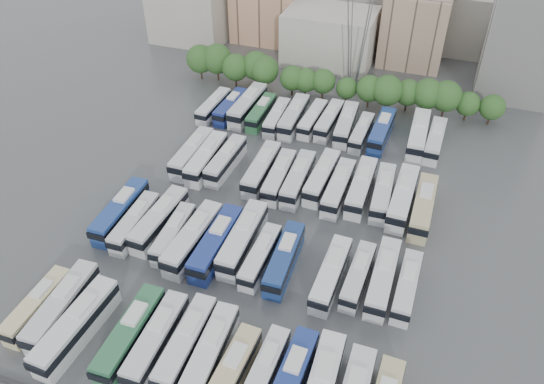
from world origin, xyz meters
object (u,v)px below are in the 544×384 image
(bus_r1_s11, at_px, (358,276))
(bus_r2_s11, at_px, (383,193))
(bus_r2_s13, at_px, (423,207))
(bus_r3_s10, at_px, (382,131))
(bus_r3_s1, at_px, (231,107))
(bus_r0_s4, at_px, (130,334))
(bus_r1_s13, at_px, (407,286))
(bus_r2_s6, at_px, (279,177))
(bus_r3_s8, at_px, (346,124))
(bus_r1_s12, at_px, (383,278))
(bus_r2_s2, at_px, (206,158))
(bus_r2_s8, at_px, (322,177))
(bus_r0_s1, at_px, (62,306))
(bus_r1_s6, at_px, (243,239))
(bus_r1_s4, at_px, (193,238))
(bus_r0_s9, at_px, (264,372))
(apartment_tower, at_px, (526,33))
(bus_r3_s3, at_px, (261,112))
(bus_r3_s0, at_px, (214,106))
(bus_r1_s10, at_px, (331,274))
(bus_r3_s4, at_px, (277,117))
(bus_r3_s7, at_px, (329,120))
(bus_r3_s13, at_px, (435,140))
(bus_r1_s8, at_px, (284,259))
(bus_r1_s1, at_px, (135,223))
(bus_r2_s10, at_px, (361,187))
(bus_r3_s9, at_px, (361,132))
(bus_r3_s6, at_px, (313,119))
(bus_r1_s2, at_px, (159,220))
(bus_r3_s2, at_px, (248,105))
(bus_r0_s0, at_px, (38,305))
(bus_r2_s1, at_px, (192,153))
(bus_r2_s3, at_px, (226,160))
(bus_r1_s3, at_px, (174,234))
(bus_r0_s2, at_px, (77,326))
(bus_r2_s9, at_px, (338,188))
(bus_r2_s12, at_px, (403,197))
(bus_r0_s10, at_px, (290,381))
(bus_r2_s5, at_px, (262,169))
(bus_r3_s5, at_px, (294,116))
(bus_r0_s6, at_px, (186,343))
(bus_r3_s12, at_px, (418,134))
(bus_r2_s7, at_px, (298,179))

(bus_r1_s11, height_order, bus_r2_s11, bus_r2_s11)
(bus_r2_s13, bearing_deg, bus_r3_s10, 116.90)
(bus_r3_s1, bearing_deg, bus_r2_s13, -23.59)
(bus_r0_s4, distance_m, bus_r1_s13, 34.85)
(bus_r2_s6, relative_size, bus_r3_s8, 0.97)
(bus_r3_s8, bearing_deg, bus_r1_s12, -72.42)
(bus_r1_s11, bearing_deg, bus_r2_s2, 151.97)
(bus_r2_s8, height_order, bus_r3_s8, bus_r2_s8)
(bus_r0_s1, xyz_separation_m, bus_r1_s6, (16.59, 18.47, 0.10))
(bus_r1_s4, distance_m, bus_r1_s12, 26.63)
(bus_r0_s9, relative_size, bus_r2_s6, 0.90)
(apartment_tower, xyz_separation_m, bus_r3_s3, (-45.67, -28.20, -11.24))
(bus_r1_s11, height_order, bus_r3_s0, bus_r3_s0)
(bus_r0_s4, distance_m, bus_r1_s10, 26.20)
(bus_r1_s10, height_order, bus_r3_s8, bus_r3_s8)
(bus_r0_s4, bearing_deg, bus_r0_s9, 1.05)
(bus_r3_s3, xyz_separation_m, bus_r3_s4, (3.50, -0.88, -0.02))
(apartment_tower, distance_m, bus_r2_s2, 68.25)
(bus_r0_s1, bearing_deg, bus_r3_s7, 67.13)
(bus_r0_s4, distance_m, bus_r3_s13, 62.01)
(bus_r1_s8, distance_m, bus_r3_s13, 40.30)
(bus_r1_s1, xyz_separation_m, bus_r3_s0, (-3.33, 35.42, -0.05))
(bus_r3_s1, xyz_separation_m, bus_r3_s13, (39.36, 0.77, 0.10))
(bus_r1_s10, bearing_deg, bus_r2_s10, 91.70)
(bus_r3_s10, bearing_deg, bus_r3_s9, -155.44)
(bus_r3_s3, xyz_separation_m, bus_r3_s6, (10.11, 0.83, -0.00))
(bus_r1_s1, bearing_deg, bus_r1_s2, 24.97)
(bus_r1_s1, bearing_deg, bus_r3_s2, 83.42)
(bus_r0_s0, xyz_separation_m, bus_r1_s4, (13.13, 16.99, 0.35))
(bus_r3_s6, bearing_deg, bus_r2_s1, -129.24)
(bus_r0_s1, xyz_separation_m, bus_r3_s4, (10.13, 52.08, -0.27))
(bus_r0_s1, height_order, bus_r1_s11, bus_r0_s1)
(bus_r2_s3, bearing_deg, bus_r3_s2, 101.41)
(bus_r2_s1, bearing_deg, bus_r1_s3, -71.66)
(bus_r1_s4, xyz_separation_m, bus_r3_s13, (29.63, 37.47, -0.21))
(bus_r1_s13, height_order, bus_r3_s2, bus_r3_s2)
(bus_r0_s4, distance_m, bus_r3_s0, 54.54)
(bus_r0_s4, height_order, bus_r1_s12, bus_r0_s4)
(apartment_tower, xyz_separation_m, bus_r1_s2, (-48.87, -62.87, -11.01))
(bus_r0_s2, height_order, bus_r1_s12, bus_r0_s2)
(bus_r2_s9, distance_m, bus_r2_s12, 10.04)
(bus_r0_s10, height_order, bus_r2_s5, bus_r2_s5)
(bus_r0_s4, height_order, bus_r3_s5, bus_r3_s5)
(bus_r0_s1, distance_m, bus_r2_s1, 35.57)
(bus_r0_s6, xyz_separation_m, bus_r2_s1, (-16.48, 35.29, 0.05))
(bus_r3_s4, bearing_deg, bus_r3_s13, 0.95)
(bus_r3_s4, bearing_deg, bus_r2_s12, -34.78)
(bus_r3_s12, bearing_deg, bus_r0_s0, -126.93)
(bus_r0_s4, height_order, bus_r1_s2, bus_r0_s4)
(bus_r2_s6, relative_size, bus_r2_s7, 0.97)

